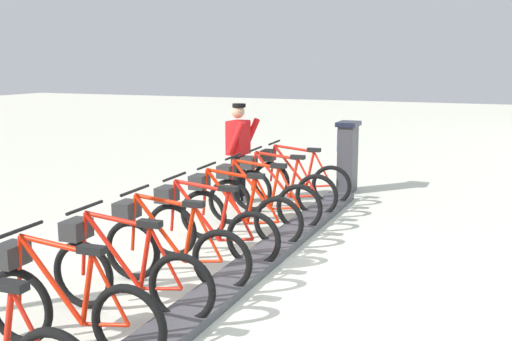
# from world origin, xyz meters

# --- Properties ---
(ground_plane) EXTENTS (60.00, 60.00, 0.00)m
(ground_plane) POSITION_xyz_m (0.00, 0.00, 0.00)
(ground_plane) COLOR beige
(dock_rail_base) EXTENTS (0.44, 8.20, 0.10)m
(dock_rail_base) POSITION_xyz_m (0.00, 0.00, 0.05)
(dock_rail_base) COLOR #47474C
(dock_rail_base) RESTS_ON ground
(payment_kiosk) EXTENTS (0.36, 0.52, 1.28)m
(payment_kiosk) POSITION_xyz_m (0.05, -4.67, 0.67)
(payment_kiosk) COLOR #38383D
(payment_kiosk) RESTS_ON ground
(bike_docked_0) EXTENTS (1.72, 0.54, 1.02)m
(bike_docked_0) POSITION_xyz_m (0.62, -3.50, 0.43)
(bike_docked_0) COLOR black
(bike_docked_0) RESTS_ON ground
(bike_docked_1) EXTENTS (1.72, 0.54, 1.02)m
(bike_docked_1) POSITION_xyz_m (0.62, -2.68, 0.43)
(bike_docked_1) COLOR black
(bike_docked_1) RESTS_ON ground
(bike_docked_2) EXTENTS (1.72, 0.54, 1.02)m
(bike_docked_2) POSITION_xyz_m (0.62, -1.85, 0.43)
(bike_docked_2) COLOR black
(bike_docked_2) RESTS_ON ground
(bike_docked_3) EXTENTS (1.72, 0.54, 1.02)m
(bike_docked_3) POSITION_xyz_m (0.62, -1.03, 0.43)
(bike_docked_3) COLOR black
(bike_docked_3) RESTS_ON ground
(bike_docked_4) EXTENTS (1.72, 0.54, 1.02)m
(bike_docked_4) POSITION_xyz_m (0.62, -0.21, 0.43)
(bike_docked_4) COLOR black
(bike_docked_4) RESTS_ON ground
(bike_docked_5) EXTENTS (1.72, 0.54, 1.02)m
(bike_docked_5) POSITION_xyz_m (0.62, 0.61, 0.43)
(bike_docked_5) COLOR black
(bike_docked_5) RESTS_ON ground
(bike_docked_6) EXTENTS (1.72, 0.54, 1.02)m
(bike_docked_6) POSITION_xyz_m (0.62, 1.44, 0.43)
(bike_docked_6) COLOR black
(bike_docked_6) RESTS_ON ground
(bike_docked_7) EXTENTS (1.72, 0.54, 1.02)m
(bike_docked_7) POSITION_xyz_m (0.62, 2.26, 0.43)
(bike_docked_7) COLOR black
(bike_docked_7) RESTS_ON ground
(worker_near_rack) EXTENTS (0.49, 0.64, 1.66)m
(worker_near_rack) POSITION_xyz_m (1.52, -3.13, 0.91)
(worker_near_rack) COLOR white
(worker_near_rack) RESTS_ON ground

